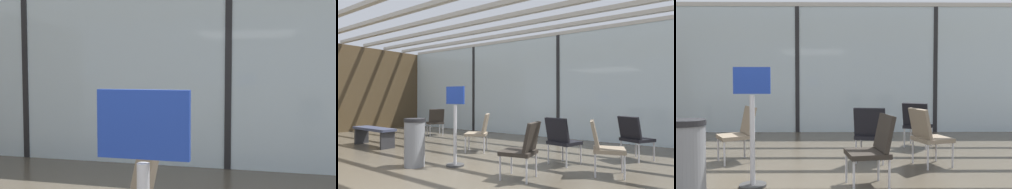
{
  "view_description": "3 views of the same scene",
  "coord_description": "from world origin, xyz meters",
  "views": [
    {
      "loc": [
        0.59,
        -0.97,
        1.53
      ],
      "look_at": [
        -0.71,
        4.22,
        1.2
      ],
      "focal_mm": 42.78,
      "sensor_mm": 36.0,
      "label": 1
    },
    {
      "loc": [
        3.79,
        -2.88,
        1.23
      ],
      "look_at": [
        0.61,
        1.55,
        1.3
      ],
      "focal_mm": 30.32,
      "sensor_mm": 36.0,
      "label": 2
    },
    {
      "loc": [
        1.1,
        -3.16,
        1.25
      ],
      "look_at": [
        1.17,
        4.3,
        0.99
      ],
      "focal_mm": 35.12,
      "sensor_mm": 36.0,
      "label": 3
    }
  ],
  "objects": [
    {
      "name": "glass_curtain_wall",
      "position": [
        0.0,
        5.2,
        1.59
      ],
      "size": [
        14.0,
        0.08,
        3.17
      ],
      "primitive_type": "cube",
      "color": "silver",
      "rests_on": "ground"
    },
    {
      "name": "window_mullion_1",
      "position": [
        0.0,
        5.2,
        1.59
      ],
      "size": [
        0.1,
        0.12,
        3.17
      ],
      "primitive_type": "cube",
      "color": "black",
      "rests_on": "ground"
    },
    {
      "name": "window_mullion_2",
      "position": [
        3.5,
        5.2,
        1.59
      ],
      "size": [
        0.1,
        0.12,
        3.17
      ],
      "primitive_type": "cube",
      "color": "black",
      "rests_on": "ground"
    },
    {
      "name": "parked_airplane",
      "position": [
        0.41,
        10.72,
        1.84
      ],
      "size": [
        11.65,
        3.68,
        3.68
      ],
      "color": "silver",
      "rests_on": "ground"
    },
    {
      "name": "lounge_chair_1",
      "position": [
        1.5,
        0.77,
        0.49
      ],
      "size": [
        0.61,
        0.57,
        0.87
      ],
      "rotation": [
        0.0,
        0.0,
        4.9
      ],
      "color": "#28231E",
      "rests_on": "ground"
    },
    {
      "name": "lounge_chair_2",
      "position": [
        1.57,
        1.96,
        0.49
      ],
      "size": [
        0.6,
        0.63,
        0.87
      ],
      "rotation": [
        0.0,
        0.0,
        2.89
      ],
      "color": "black",
      "rests_on": "ground"
    },
    {
      "name": "lounge_chair_3",
      "position": [
        2.4,
        1.73,
        0.49
      ],
      "size": [
        0.65,
        0.62,
        0.87
      ],
      "rotation": [
        0.0,
        0.0,
        1.88
      ],
      "color": "#7F705B",
      "rests_on": "ground"
    },
    {
      "name": "lounge_chair_4",
      "position": [
        -0.51,
        2.09,
        0.49
      ],
      "size": [
        0.7,
        0.69,
        0.87
      ],
      "rotation": [
        0.0,
        0.0,
        5.28
      ],
      "color": "#7F705B",
      "rests_on": "ground"
    },
    {
      "name": "lounge_chair_5",
      "position": [
        2.57,
        3.16,
        0.49
      ],
      "size": [
        0.67,
        0.69,
        0.87
      ],
      "rotation": [
        0.0,
        0.0,
        2.63
      ],
      "color": "black",
      "rests_on": "ground"
    },
    {
      "name": "trash_bin",
      "position": [
        -0.53,
        0.31,
        0.43
      ],
      "size": [
        0.38,
        0.38,
        0.86
      ],
      "color": "slate",
      "rests_on": "ground"
    },
    {
      "name": "info_sign",
      "position": [
        0.04,
        0.76,
        0.68
      ],
      "size": [
        0.44,
        0.32,
        1.44
      ],
      "color": "#333333",
      "rests_on": "ground"
    }
  ]
}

